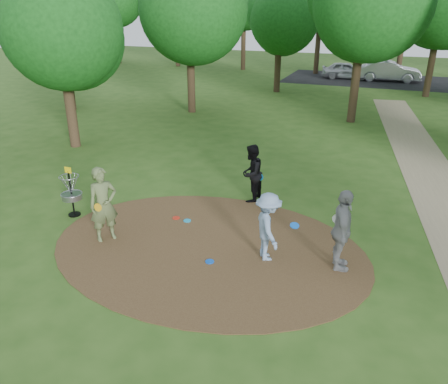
% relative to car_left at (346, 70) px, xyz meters
% --- Properties ---
extents(ground, '(100.00, 100.00, 0.00)m').
position_rel_car_left_xyz_m(ground, '(0.10, -29.94, -0.69)').
color(ground, '#2D5119').
rests_on(ground, ground).
extents(dirt_clearing, '(8.40, 8.40, 0.02)m').
position_rel_car_left_xyz_m(dirt_clearing, '(0.10, -29.94, -0.68)').
color(dirt_clearing, '#47301C').
rests_on(dirt_clearing, ground).
extents(parking_lot, '(14.00, 8.00, 0.01)m').
position_rel_car_left_xyz_m(parking_lot, '(2.10, 0.06, -0.68)').
color(parking_lot, black).
rests_on(parking_lot, ground).
extents(player_observer_with_disc, '(0.85, 0.89, 2.05)m').
position_rel_car_left_xyz_m(player_observer_with_disc, '(-2.61, -30.51, 0.34)').
color(player_observer_with_disc, '#5A6C3E').
rests_on(player_observer_with_disc, ground).
extents(player_throwing_with_disc, '(1.37, 1.31, 1.76)m').
position_rel_car_left_xyz_m(player_throwing_with_disc, '(1.69, -29.87, 0.19)').
color(player_throwing_with_disc, '#7E98BC').
rests_on(player_throwing_with_disc, ground).
extents(player_walking_with_disc, '(0.80, 0.98, 1.87)m').
position_rel_car_left_xyz_m(player_walking_with_disc, '(0.23, -26.67, 0.25)').
color(player_walking_with_disc, black).
rests_on(player_walking_with_disc, ground).
extents(player_waiting_with_disc, '(0.71, 1.26, 2.03)m').
position_rel_car_left_xyz_m(player_waiting_with_disc, '(3.41, -29.68, 0.33)').
color(player_waiting_with_disc, gray).
rests_on(player_waiting_with_disc, ground).
extents(disc_ground_cyan, '(0.22, 0.22, 0.02)m').
position_rel_car_left_xyz_m(disc_ground_cyan, '(-1.04, -28.79, -0.66)').
color(disc_ground_cyan, '#1A9DD3').
rests_on(disc_ground_cyan, dirt_clearing).
extents(disc_ground_blue, '(0.22, 0.22, 0.02)m').
position_rel_car_left_xyz_m(disc_ground_blue, '(0.44, -30.59, -0.66)').
color(disc_ground_blue, blue).
rests_on(disc_ground_blue, dirt_clearing).
extents(disc_ground_red, '(0.22, 0.22, 0.02)m').
position_rel_car_left_xyz_m(disc_ground_red, '(-1.42, -28.75, -0.66)').
color(disc_ground_red, red).
rests_on(disc_ground_red, dirt_clearing).
extents(car_left, '(4.22, 2.15, 1.37)m').
position_rel_car_left_xyz_m(car_left, '(0.00, 0.00, 0.00)').
color(car_left, '#B1B5B9').
rests_on(car_left, ground).
extents(car_right, '(5.00, 2.03, 1.61)m').
position_rel_car_left_xyz_m(car_right, '(3.44, -0.07, 0.12)').
color(car_right, '#B1B3B9').
rests_on(car_right, ground).
extents(disc_golf_basket, '(0.63, 0.63, 1.54)m').
position_rel_car_left_xyz_m(disc_golf_basket, '(-4.40, -29.64, 0.19)').
color(disc_golf_basket, black).
rests_on(disc_golf_basket, ground).
extents(tree_ring, '(36.56, 45.50, 9.51)m').
position_rel_car_left_xyz_m(tree_ring, '(2.02, -19.60, 4.53)').
color(tree_ring, '#332316').
rests_on(tree_ring, ground).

